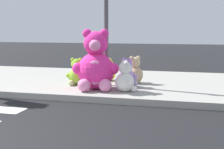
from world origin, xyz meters
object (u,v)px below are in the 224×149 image
at_px(plush_white, 126,79).
at_px(plush_lavender, 127,75).
at_px(plush_pink_large, 96,65).
at_px(plush_lime, 77,74).
at_px(plush_yellow, 108,72).
at_px(plush_tan, 134,72).
at_px(sign_pole, 106,18).

height_order(plush_white, plush_lavender, plush_lavender).
xyz_separation_m(plush_pink_large, plush_lime, (-0.65, 0.45, -0.29)).
relative_size(plush_lime, plush_lavender, 0.97).
bearing_deg(plush_pink_large, plush_lime, 145.59).
bearing_deg(plush_yellow, plush_tan, -17.70).
height_order(plush_tan, plush_white, plush_tan).
xyz_separation_m(plush_lime, plush_white, (1.41, -0.56, 0.01)).
distance_m(plush_tan, plush_white, 1.18).
relative_size(plush_tan, plush_yellow, 1.18).
bearing_deg(plush_white, plush_pink_large, 171.79).
relative_size(plush_tan, plush_lavender, 1.00).
height_order(plush_lime, plush_lavender, plush_lavender).
bearing_deg(sign_pole, plush_pink_large, -99.59).
xyz_separation_m(plush_white, plush_lavender, (-0.09, 0.62, 0.00)).
height_order(sign_pole, plush_tan, sign_pole).
bearing_deg(plush_lavender, plush_yellow, 131.05).
xyz_separation_m(sign_pole, plush_lavender, (0.56, -0.08, -1.41)).
height_order(plush_lavender, plush_yellow, plush_lavender).
bearing_deg(plush_white, plush_yellow, 119.10).
bearing_deg(plush_pink_large, plush_tan, 55.35).
relative_size(plush_pink_large, plush_white, 1.99).
distance_m(plush_pink_large, plush_white, 0.81).
height_order(plush_pink_large, plush_white, plush_pink_large).
bearing_deg(plush_yellow, plush_lime, -124.81).
bearing_deg(plush_lime, plush_tan, 24.11).
xyz_separation_m(plush_tan, plush_yellow, (-0.79, 0.25, -0.04)).
relative_size(plush_pink_large, plush_tan, 1.97).
distance_m(plush_lime, plush_lavender, 1.32).
bearing_deg(plush_pink_large, plush_white, -8.21).
bearing_deg(plush_lime, plush_pink_large, -34.41).
distance_m(plush_white, plush_lavender, 0.63).
distance_m(plush_pink_large, plush_yellow, 1.37).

